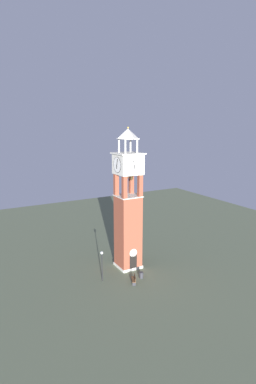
# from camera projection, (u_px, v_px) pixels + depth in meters

# --- Properties ---
(ground) EXTENTS (80.00, 80.00, 0.00)m
(ground) POSITION_uv_depth(u_px,v_px,m) (128.00, 266.00, 42.29)
(ground) COLOR #5B664C
(clock_tower) EXTENTS (3.48, 3.48, 19.10)m
(clock_tower) POSITION_uv_depth(u_px,v_px,m) (128.00, 211.00, 40.57)
(clock_tower) COLOR brown
(clock_tower) RESTS_ON ground
(park_bench) EXTENTS (1.07, 1.64, 0.95)m
(park_bench) POSITION_uv_depth(u_px,v_px,m) (134.00, 279.00, 37.75)
(park_bench) COLOR brown
(park_bench) RESTS_ON ground
(lamp_post) EXTENTS (0.36, 0.36, 3.99)m
(lamp_post) POSITION_uv_depth(u_px,v_px,m) (102.00, 261.00, 37.68)
(lamp_post) COLOR black
(lamp_post) RESTS_ON ground
(trash_bin) EXTENTS (0.52, 0.52, 0.80)m
(trash_bin) POSITION_uv_depth(u_px,v_px,m) (141.00, 275.00, 38.92)
(trash_bin) COLOR #2D2D33
(trash_bin) RESTS_ON ground
(shrub_near_entry) EXTENTS (1.29, 1.29, 0.76)m
(shrub_near_entry) POSITION_uv_depth(u_px,v_px,m) (129.00, 254.00, 45.50)
(shrub_near_entry) COLOR #336638
(shrub_near_entry) RESTS_ON ground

